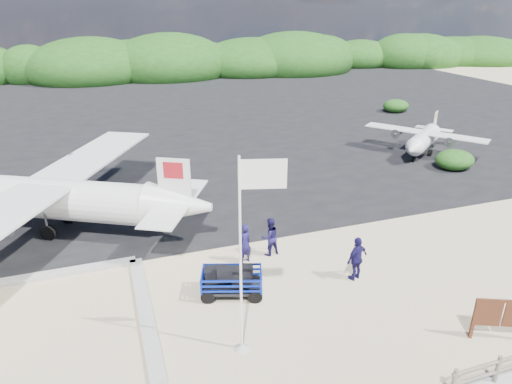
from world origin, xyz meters
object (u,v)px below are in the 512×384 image
(aircraft_large, at_px, (350,134))
(crew_b, at_px, (270,237))
(signboard, at_px, (496,339))
(crew_a, at_px, (244,244))
(flagpole, at_px, (242,349))
(aircraft_small, at_px, (23,128))
(baggage_cart, at_px, (232,295))
(crew_c, at_px, (357,258))

(aircraft_large, bearing_deg, crew_b, 79.19)
(signboard, distance_m, crew_a, 9.50)
(aircraft_large, bearing_deg, signboard, 99.78)
(flagpole, height_order, signboard, flagpole)
(flagpole, bearing_deg, aircraft_small, 107.08)
(flagpole, xyz_separation_m, aircraft_large, (15.70, 20.81, 0.00))
(flagpole, xyz_separation_m, crew_b, (2.83, 5.11, 0.85))
(signboard, bearing_deg, crew_b, 148.49)
(baggage_cart, xyz_separation_m, crew_b, (2.34, 2.29, 0.85))
(crew_a, xyz_separation_m, crew_b, (1.20, 0.25, -0.03))
(flagpole, xyz_separation_m, crew_c, (5.35, 2.28, 0.91))
(baggage_cart, bearing_deg, aircraft_small, 127.67)
(crew_b, bearing_deg, baggage_cart, 34.96)
(baggage_cart, relative_size, crew_a, 1.37)
(flagpole, relative_size, crew_c, 3.50)
(crew_a, distance_m, crew_c, 4.52)
(crew_b, bearing_deg, crew_c, 122.25)
(flagpole, distance_m, signboard, 8.19)
(aircraft_large, bearing_deg, baggage_cart, 78.32)
(signboard, distance_m, aircraft_small, 38.09)
(baggage_cart, distance_m, crew_c, 4.97)
(baggage_cart, xyz_separation_m, flagpole, (-0.50, -2.82, 0.00))
(baggage_cart, height_order, signboard, signboard)
(baggage_cart, distance_m, aircraft_small, 30.48)
(crew_a, bearing_deg, signboard, 112.32)
(crew_a, height_order, aircraft_small, crew_a)
(baggage_cart, xyz_separation_m, aircraft_large, (15.20, 17.99, 0.00))
(flagpole, height_order, crew_a, flagpole)
(baggage_cart, height_order, aircraft_small, aircraft_small)
(signboard, bearing_deg, crew_c, 143.21)
(flagpole, bearing_deg, signboard, -15.91)
(signboard, relative_size, crew_b, 1.11)
(aircraft_large, bearing_deg, crew_c, 89.34)
(flagpole, xyz_separation_m, crew_a, (1.63, 4.86, 0.87))
(aircraft_large, bearing_deg, flagpole, 81.49)
(aircraft_large, height_order, aircraft_small, aircraft_large)
(crew_c, bearing_deg, aircraft_large, -138.48)
(signboard, bearing_deg, aircraft_small, 141.52)
(crew_a, relative_size, aircraft_small, 0.26)
(flagpole, bearing_deg, crew_a, 71.40)
(baggage_cart, distance_m, crew_a, 2.49)
(crew_c, bearing_deg, crew_a, -54.01)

